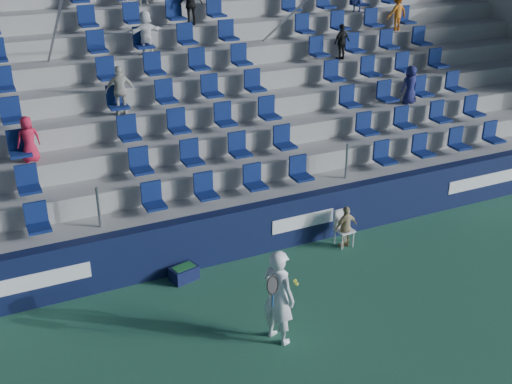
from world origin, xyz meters
The scene contains 7 objects.
ground centered at (0.00, 0.00, 0.00)m, with size 70.00×70.00×0.00m, color #2A6246.
sponsor_wall centered at (0.00, 3.15, 0.60)m, with size 24.00×0.32×1.20m.
grandstand centered at (0.00, 8.24, 2.14)m, with size 24.00×8.17×6.63m.
tennis_player centered at (-0.64, 0.08, 0.93)m, with size 0.73×0.79×1.86m.
line_judge_chair centered at (2.36, 2.64, 0.50)m, with size 0.41×0.42×0.87m.
line_judge centered at (2.36, 2.50, 0.52)m, with size 0.60×0.25×1.03m, color tan.
ball_bin centered at (-1.52, 2.75, 0.17)m, with size 0.64×0.50×0.32m.
Camera 1 is at (-5.14, -8.46, 7.40)m, focal length 45.00 mm.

